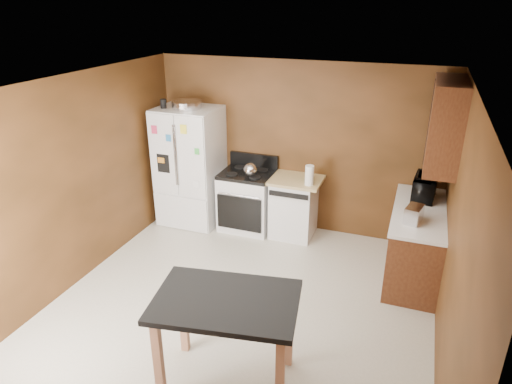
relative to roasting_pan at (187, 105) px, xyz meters
The scene contains 18 objects.
floor 3.03m from the roasting_pan, 50.28° to the right, with size 4.50×4.50×0.00m, color beige.
ceiling 2.48m from the roasting_pan, 50.28° to the right, with size 4.50×4.50×0.00m, color white.
wall_back 1.70m from the roasting_pan, 14.83° to the left, with size 4.20×4.20×0.00m, color brown.
wall_front 4.41m from the roasting_pan, 69.48° to the right, with size 4.20×4.20×0.00m, color brown.
wall_left 2.02m from the roasting_pan, 107.11° to the right, with size 4.50×4.50×0.00m, color brown.
wall_right 4.12m from the roasting_pan, 26.92° to the right, with size 4.50×4.50×0.00m, color brown.
roasting_pan is the anchor object (origin of this frame).
pen_cup 0.34m from the roasting_pan, 161.99° to the right, with size 0.09×0.09×0.13m, color black.
kettle 1.31m from the roasting_pan, ahead, with size 0.20×0.20×0.20m, color silver.
paper_towel 2.03m from the roasting_pan, ahead, with size 0.12×0.12×0.28m, color white.
green_canister 2.03m from the roasting_pan, ahead, with size 0.11×0.11×0.12m, color #46B76C.
toaster 3.45m from the roasting_pan, 13.12° to the right, with size 0.16×0.26×0.19m, color silver.
microwave 3.45m from the roasting_pan, ahead, with size 0.49×0.33×0.27m, color black.
refrigerator 0.95m from the roasting_pan, 131.69° to the left, with size 0.90×0.80×1.80m.
gas_range 1.66m from the roasting_pan, ahead, with size 0.76×0.68×1.10m.
dishwasher 2.14m from the roasting_pan, ahead, with size 0.78×0.63×0.89m.
right_cabinets 3.52m from the roasting_pan, ahead, with size 0.63×1.58×2.45m.
island 3.56m from the roasting_pan, 57.24° to the right, with size 1.35×1.01×0.91m.
Camera 1 is at (1.65, -3.93, 3.27)m, focal length 32.00 mm.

